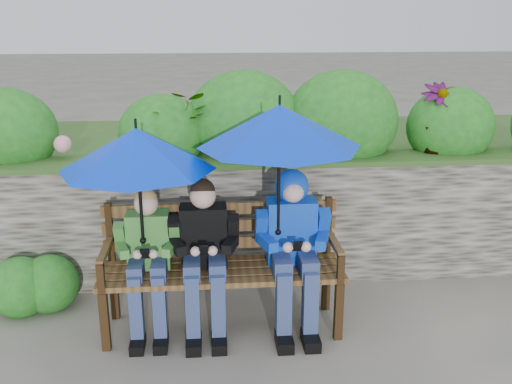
{
  "coord_description": "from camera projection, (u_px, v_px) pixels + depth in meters",
  "views": [
    {
      "loc": [
        -0.33,
        -3.66,
        2.13
      ],
      "look_at": [
        0.0,
        0.1,
        0.95
      ],
      "focal_mm": 40.0,
      "sensor_mm": 36.0,
      "label": 1
    }
  ],
  "objects": [
    {
      "name": "boy_right",
      "position": [
        293.0,
        238.0,
        3.9
      ],
      "size": [
        0.51,
        0.61,
        1.12
      ],
      "color": "#1240BB",
      "rests_on": "ground"
    },
    {
      "name": "umbrella_right",
      "position": [
        279.0,
        126.0,
        3.65
      ],
      "size": [
        1.08,
        1.08,
        0.95
      ],
      "color": "#0030E5",
      "rests_on": "ground"
    },
    {
      "name": "boy_middle",
      "position": [
        204.0,
        249.0,
        3.86
      ],
      "size": [
        0.48,
        0.55,
        1.08
      ],
      "color": "black",
      "rests_on": "ground"
    },
    {
      "name": "ground",
      "position": [
        257.0,
        321.0,
        4.14
      ],
      "size": [
        60.0,
        60.0,
        0.0
      ],
      "primitive_type": "plane",
      "color": "#5A5A53",
      "rests_on": "ground"
    },
    {
      "name": "umbrella_left",
      "position": [
        137.0,
        149.0,
        3.59
      ],
      "size": [
        1.0,
        1.0,
        0.84
      ],
      "color": "#0030E5",
      "rests_on": "ground"
    },
    {
      "name": "garden_backdrop",
      "position": [
        244.0,
        181.0,
        5.5
      ],
      "size": [
        8.0,
        2.88,
        1.74
      ],
      "color": "#2F2D26",
      "rests_on": "ground"
    },
    {
      "name": "boy_left",
      "position": [
        148.0,
        254.0,
        3.84
      ],
      "size": [
        0.43,
        0.5,
        1.02
      ],
      "color": "#3A7F2C",
      "rests_on": "ground"
    },
    {
      "name": "park_bench",
      "position": [
        222.0,
        258.0,
        3.97
      ],
      "size": [
        1.67,
        0.49,
        0.88
      ],
      "color": "black",
      "rests_on": "ground"
    }
  ]
}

